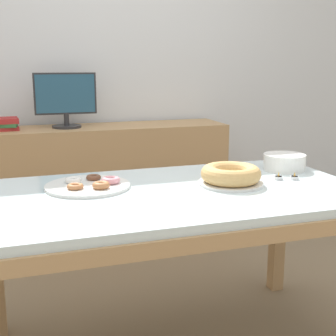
% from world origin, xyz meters
% --- Properties ---
extents(wall_back, '(8.00, 0.10, 2.60)m').
position_xyz_m(wall_back, '(0.00, 1.79, 1.30)').
color(wall_back, silver).
rests_on(wall_back, ground).
extents(dining_table, '(1.66, 0.92, 0.77)m').
position_xyz_m(dining_table, '(0.00, 0.00, 0.68)').
color(dining_table, silver).
rests_on(dining_table, ground).
extents(sideboard, '(1.73, 0.44, 0.86)m').
position_xyz_m(sideboard, '(0.00, 1.49, 0.43)').
color(sideboard, tan).
rests_on(sideboard, ground).
extents(computer_monitor, '(0.42, 0.20, 0.38)m').
position_xyz_m(computer_monitor, '(-0.28, 1.49, 1.05)').
color(computer_monitor, '#262628').
rests_on(computer_monitor, sideboard).
extents(book_stack, '(0.24, 0.19, 0.08)m').
position_xyz_m(book_stack, '(-0.72, 1.49, 0.90)').
color(book_stack, maroon).
rests_on(book_stack, sideboard).
extents(cake_chocolate_round, '(0.29, 0.29, 0.09)m').
position_xyz_m(cake_chocolate_round, '(0.27, 0.01, 0.81)').
color(cake_chocolate_round, white).
rests_on(cake_chocolate_round, dining_table).
extents(pastry_platter, '(0.37, 0.37, 0.04)m').
position_xyz_m(pastry_platter, '(-0.34, 0.15, 0.78)').
color(pastry_platter, white).
rests_on(pastry_platter, dining_table).
extents(plate_stack, '(0.21, 0.21, 0.08)m').
position_xyz_m(plate_stack, '(0.66, 0.19, 0.81)').
color(plate_stack, white).
rests_on(plate_stack, dining_table).
extents(tealight_near_front, '(0.04, 0.04, 0.04)m').
position_xyz_m(tealight_near_front, '(0.52, 0.02, 0.78)').
color(tealight_near_front, silver).
rests_on(tealight_near_front, dining_table).
extents(tealight_centre, '(0.04, 0.04, 0.04)m').
position_xyz_m(tealight_centre, '(0.59, 0.00, 0.78)').
color(tealight_centre, silver).
rests_on(tealight_centre, dining_table).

